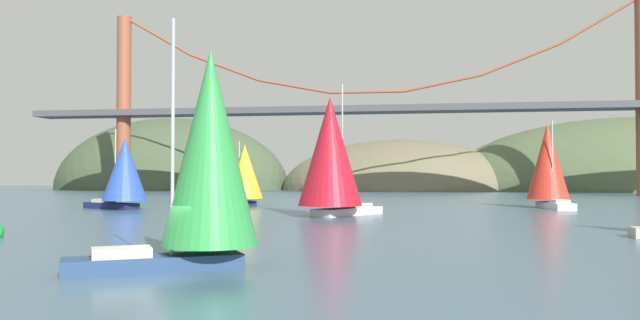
# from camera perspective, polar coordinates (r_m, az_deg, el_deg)

# --- Properties ---
(ground_plane) EXTENTS (360.00, 360.00, 0.00)m
(ground_plane) POSITION_cam_1_polar(r_m,az_deg,el_deg) (25.63, -13.40, -9.55)
(ground_plane) COLOR #426075
(headland_center) EXTENTS (59.47, 44.00, 24.88)m
(headland_center) POSITION_cam_1_polar(r_m,az_deg,el_deg) (158.58, 7.28, -2.68)
(headland_center) COLOR #6B664C
(headland_center) RESTS_ON ground_plane
(headland_left) EXTENTS (62.45, 44.00, 37.34)m
(headland_left) POSITION_cam_1_polar(r_m,az_deg,el_deg) (171.18, -13.25, -2.56)
(headland_left) COLOR #425138
(headland_left) RESTS_ON ground_plane
(headland_right) EXTENTS (89.96, 44.00, 34.67)m
(headland_right) POSITION_cam_1_polar(r_m,az_deg,el_deg) (166.32, 26.60, -2.48)
(headland_right) COLOR #4C5B3D
(headland_right) RESTS_ON ground_plane
(suspension_bridge) EXTENTS (133.76, 6.00, 35.68)m
(suspension_bridge) POSITION_cam_1_polar(r_m,az_deg,el_deg) (119.58, 4.29, 4.93)
(suspension_bridge) COLOR brown
(suspension_bridge) RESTS_ON ground_plane
(sailboat_crimson_sail) EXTENTS (8.21, 10.20, 11.90)m
(sailboat_crimson_sail) POSITION_cam_1_polar(r_m,az_deg,el_deg) (55.75, 0.99, 0.60)
(sailboat_crimson_sail) COLOR white
(sailboat_crimson_sail) RESTS_ON ground_plane
(sailboat_blue_spinnaker) EXTENTS (8.87, 6.59, 8.64)m
(sailboat_blue_spinnaker) POSITION_cam_1_polar(r_m,az_deg,el_deg) (70.37, -17.29, -0.99)
(sailboat_blue_spinnaker) COLOR #191E4C
(sailboat_blue_spinnaker) RESTS_ON ground_plane
(sailboat_green_sail) EXTENTS (7.74, 6.07, 9.74)m
(sailboat_green_sail) POSITION_cam_1_polar(r_m,az_deg,el_deg) (25.18, -10.22, 0.54)
(sailboat_green_sail) COLOR navy
(sailboat_green_sail) RESTS_ON ground_plane
(sailboat_yellow_sail) EXTENTS (7.39, 7.41, 7.77)m
(sailboat_yellow_sail) POSITION_cam_1_polar(r_m,az_deg,el_deg) (75.83, -6.86, -1.21)
(sailboat_yellow_sail) COLOR #191E4C
(sailboat_yellow_sail) RESTS_ON ground_plane
(sailboat_scarlet_sail) EXTENTS (5.33, 8.07, 9.74)m
(sailboat_scarlet_sail) POSITION_cam_1_polar(r_m,az_deg,el_deg) (74.97, 19.90, -0.29)
(sailboat_scarlet_sail) COLOR white
(sailboat_scarlet_sail) RESTS_ON ground_plane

